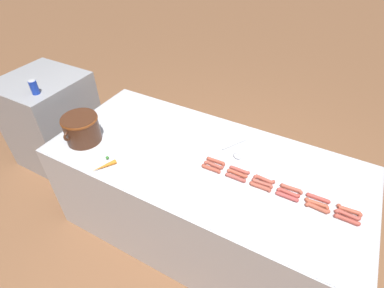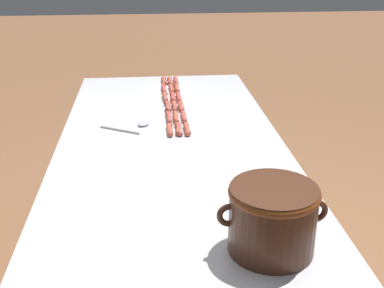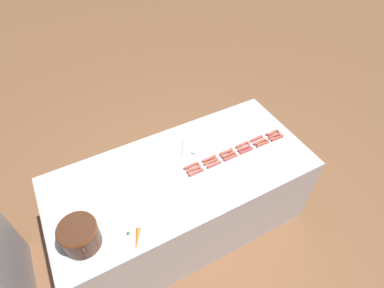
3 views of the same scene
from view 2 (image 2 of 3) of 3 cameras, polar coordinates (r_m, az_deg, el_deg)
name	(u,v)px [view 2 (image 2 of 3)]	position (r m, az deg, el deg)	size (l,w,h in m)	color
ground_plane	(173,288)	(2.73, -2.16, -16.34)	(20.00, 20.00, 0.00)	brown
griddle_counter	(172,219)	(2.48, -2.30, -8.66)	(1.03, 2.26, 0.86)	#BCBCC1
hot_dog_0	(176,81)	(3.19, -1.89, 7.31)	(0.03, 0.14, 0.03)	#B14639
hot_dog_1	(177,88)	(3.03, -1.79, 6.48)	(0.04, 0.14, 0.03)	#B04F3A
hot_dog_2	(179,97)	(2.86, -1.54, 5.46)	(0.03, 0.14, 0.03)	#B64542
hot_dog_3	(181,106)	(2.69, -1.27, 4.37)	(0.03, 0.14, 0.03)	#B14E3C
hot_dog_4	(184,117)	(2.54, -0.96, 3.18)	(0.03, 0.14, 0.03)	#AD4B41
hot_dog_5	(187,129)	(2.37, -0.59, 1.73)	(0.03, 0.14, 0.03)	#B34C38
hot_dog_6	(170,81)	(3.18, -2.58, 7.29)	(0.04, 0.14, 0.03)	#B34C40
hot_dog_7	(171,89)	(3.02, -2.38, 6.41)	(0.03, 0.14, 0.03)	#B45239
hot_dog_8	(173,97)	(2.85, -2.24, 5.43)	(0.03, 0.14, 0.03)	#B5463D
hot_dog_9	(175,106)	(2.69, -2.01, 4.36)	(0.03, 0.14, 0.03)	#AB5141
hot_dog_10	(176,117)	(2.53, -1.87, 3.11)	(0.03, 0.14, 0.03)	#B8523B
hot_dog_11	(179,129)	(2.37, -1.57, 1.71)	(0.04, 0.14, 0.03)	#AC5141
hot_dog_12	(164,81)	(3.19, -3.27, 7.29)	(0.03, 0.14, 0.03)	#B8513B
hot_dog_13	(164,89)	(3.01, -3.20, 6.38)	(0.03, 0.14, 0.03)	#B8463D
hot_dog_14	(166,97)	(2.86, -3.08, 5.46)	(0.03, 0.14, 0.03)	#AF513F
hot_dog_15	(168,107)	(2.69, -2.80, 4.34)	(0.04, 0.14, 0.03)	#AB4D3D
hot_dog_16	(169,117)	(2.53, -2.68, 3.10)	(0.03, 0.14, 0.03)	#AE4B40
hot_dog_17	(170,130)	(2.36, -2.50, 1.65)	(0.03, 0.14, 0.03)	#B14C38
bean_pot	(273,216)	(1.47, 9.29, -8.17)	(0.33, 0.27, 0.21)	#472616
serving_spoon	(136,126)	(2.44, -6.50, 2.12)	(0.25, 0.17, 0.02)	#B7B7BC
carrot	(291,190)	(1.84, 11.35, -5.20)	(0.17, 0.11, 0.03)	orange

